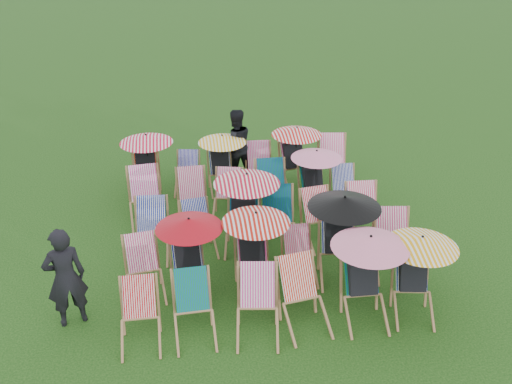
{
  "coord_description": "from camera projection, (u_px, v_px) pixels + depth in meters",
  "views": [
    {
      "loc": [
        -1.31,
        -8.71,
        5.74
      ],
      "look_at": [
        -0.02,
        0.43,
        0.9
      ],
      "focal_mm": 40.0,
      "sensor_mm": 36.0,
      "label": 1
    }
  ],
  "objects": [
    {
      "name": "deckchair_13",
      "position": [
        199.0,
        230.0,
        10.15
      ],
      "size": [
        0.7,
        0.88,
        0.87
      ],
      "rotation": [
        0.0,
        0.0,
        0.17
      ],
      "color": "#966C46",
      "rests_on": "ground"
    },
    {
      "name": "deckchair_7",
      "position": [
        189.0,
        255.0,
        9.03
      ],
      "size": [
        1.07,
        1.14,
        1.27
      ],
      "rotation": [
        0.0,
        0.0,
        0.11
      ],
      "color": "#966C46",
      "rests_on": "ground"
    },
    {
      "name": "deckchair_0",
      "position": [
        140.0,
        317.0,
        8.04
      ],
      "size": [
        0.59,
        0.83,
        0.89
      ],
      "rotation": [
        0.0,
        0.0,
        0.0
      ],
      "color": "#966C46",
      "rests_on": "ground"
    },
    {
      "name": "deckchair_20",
      "position": [
        228.0,
        196.0,
        11.25
      ],
      "size": [
        0.75,
        0.93,
        0.9
      ],
      "rotation": [
        0.0,
        0.0,
        -0.21
      ],
      "color": "#966C46",
      "rests_on": "ground"
    },
    {
      "name": "deckchair_15",
      "position": [
        278.0,
        221.0,
        10.27
      ],
      "size": [
        0.75,
        0.99,
        1.03
      ],
      "rotation": [
        0.0,
        0.0,
        -0.07
      ],
      "color": "#966C46",
      "rests_on": "ground"
    },
    {
      "name": "deckchair_14",
      "position": [
        244.0,
        210.0,
        10.16
      ],
      "size": [
        1.18,
        1.26,
        1.4
      ],
      "rotation": [
        0.0,
        0.0,
        -0.19
      ],
      "color": "#966C46",
      "rests_on": "ground"
    },
    {
      "name": "person_rear",
      "position": [
        235.0,
        145.0,
        12.59
      ],
      "size": [
        0.9,
        0.77,
        1.64
      ],
      "primitive_type": "imported",
      "rotation": [
        0.0,
        0.0,
        3.34
      ],
      "color": "black",
      "rests_on": "ground"
    },
    {
      "name": "deckchair_24",
      "position": [
        146.0,
        164.0,
        11.99
      ],
      "size": [
        1.11,
        1.15,
        1.32
      ],
      "rotation": [
        0.0,
        0.0,
        0.01
      ],
      "color": "#966C46",
      "rests_on": "ground"
    },
    {
      "name": "deckchair_18",
      "position": [
        146.0,
        198.0,
        11.04
      ],
      "size": [
        0.77,
        1.0,
        1.03
      ],
      "rotation": [
        0.0,
        0.0,
        0.1
      ],
      "color": "#966C46",
      "rests_on": "ground"
    },
    {
      "name": "deckchair_23",
      "position": [
        345.0,
        190.0,
        11.55
      ],
      "size": [
        0.58,
        0.8,
        0.84
      ],
      "rotation": [
        0.0,
        0.0,
        -0.04
      ],
      "color": "#966C46",
      "rests_on": "ground"
    },
    {
      "name": "deckchair_19",
      "position": [
        193.0,
        197.0,
        11.13
      ],
      "size": [
        0.66,
        0.91,
        0.96
      ],
      "rotation": [
        0.0,
        0.0,
        0.03
      ],
      "color": "#966C46",
      "rests_on": "ground"
    },
    {
      "name": "deckchair_29",
      "position": [
        333.0,
        162.0,
        12.5
      ],
      "size": [
        0.8,
        1.03,
        1.03
      ],
      "rotation": [
        0.0,
        0.0,
        -0.13
      ],
      "color": "#966C46",
      "rests_on": "ground"
    },
    {
      "name": "deckchair_27",
      "position": [
        260.0,
        168.0,
        12.38
      ],
      "size": [
        0.65,
        0.89,
        0.94
      ],
      "rotation": [
        0.0,
        0.0,
        -0.04
      ],
      "color": "#966C46",
      "rests_on": "ground"
    },
    {
      "name": "deckchair_12",
      "position": [
        151.0,
        231.0,
        10.01
      ],
      "size": [
        0.7,
        0.94,
        0.97
      ],
      "rotation": [
        0.0,
        0.0,
        -0.07
      ],
      "color": "#966C46",
      "rests_on": "ground"
    },
    {
      "name": "deckchair_22",
      "position": [
        315.0,
        179.0,
        11.49
      ],
      "size": [
        1.03,
        1.09,
        1.22
      ],
      "rotation": [
        0.0,
        0.0,
        0.1
      ],
      "color": "#966C46",
      "rests_on": "ground"
    },
    {
      "name": "deckchair_9",
      "position": [
        300.0,
        257.0,
        9.43
      ],
      "size": [
        0.56,
        0.78,
        0.83
      ],
      "rotation": [
        0.0,
        0.0,
        0.02
      ],
      "color": "#966C46",
      "rests_on": "ground"
    },
    {
      "name": "deckchair_6",
      "position": [
        144.0,
        270.0,
        9.04
      ],
      "size": [
        0.72,
        0.92,
        0.91
      ],
      "rotation": [
        0.0,
        0.0,
        0.15
      ],
      "color": "#966C46",
      "rests_on": "ground"
    },
    {
      "name": "deckchair_25",
      "position": [
        187.0,
        174.0,
        12.24
      ],
      "size": [
        0.66,
        0.83,
        0.82
      ],
      "rotation": [
        0.0,
        0.0,
        -0.17
      ],
      "color": "#966C46",
      "rests_on": "ground"
    },
    {
      "name": "deckchair_8",
      "position": [
        254.0,
        249.0,
        9.13
      ],
      "size": [
        1.1,
        1.14,
        1.3
      ],
      "rotation": [
        0.0,
        0.0,
        -0.01
      ],
      "color": "#966C46",
      "rests_on": "ground"
    },
    {
      "name": "ground",
      "position": [
        261.0,
        246.0,
        10.47
      ],
      "size": [
        100.0,
        100.0,
        0.0
      ],
      "primitive_type": "plane",
      "color": "black",
      "rests_on": "ground"
    },
    {
      "name": "deckchair_17",
      "position": [
        365.0,
        215.0,
        10.48
      ],
      "size": [
        0.69,
        0.94,
        0.99
      ],
      "rotation": [
        0.0,
        0.0,
        -0.04
      ],
      "color": "#966C46",
      "rests_on": "ground"
    },
    {
      "name": "deckchair_16",
      "position": [
        321.0,
        219.0,
        10.4
      ],
      "size": [
        0.75,
        0.95,
        0.94
      ],
      "rotation": [
        0.0,
        0.0,
        0.16
      ],
      "color": "#966C46",
      "rests_on": "ground"
    },
    {
      "name": "deckchair_1",
      "position": [
        194.0,
        310.0,
        8.15
      ],
      "size": [
        0.65,
        0.88,
        0.92
      ],
      "rotation": [
        0.0,
        0.0,
        0.05
      ],
      "color": "#966C46",
      "rests_on": "ground"
    },
    {
      "name": "deckchair_5",
      "position": [
        416.0,
        275.0,
        8.52
      ],
      "size": [
        1.09,
        1.16,
        1.3
      ],
      "rotation": [
        0.0,
        0.0,
        -0.16
      ],
      "color": "#966C46",
      "rests_on": "ground"
    },
    {
      "name": "deckchair_26",
      "position": [
        221.0,
        162.0,
        12.22
      ],
      "size": [
        1.02,
        1.08,
        1.21
      ],
      "rotation": [
        0.0,
        0.0,
        0.05
      ],
      "color": "#966C46",
      "rests_on": "ground"
    },
    {
      "name": "deckchair_21",
      "position": [
        273.0,
        191.0,
        11.32
      ],
      "size": [
        0.69,
        0.96,
        1.02
      ],
      "rotation": [
        0.0,
        0.0,
        -0.01
      ],
      "color": "#966C46",
      "rests_on": "ground"
    },
    {
      "name": "deckchair_4",
      "position": [
        366.0,
        277.0,
        8.41
      ],
      "size": [
        1.15,
        1.19,
        1.36
      ],
      "rotation": [
        0.0,
        0.0,
        -0.01
      ],
      "color": "#966C46",
      "rests_on": "ground"
    },
    {
      "name": "person_left",
      "position": [
        65.0,
        277.0,
        8.25
      ],
      "size": [
        0.69,
        0.56,
        1.63
      ],
      "primitive_type": "imported",
      "rotation": [
        0.0,
        0.0,
        3.47
      ],
      "color": "black",
      "rests_on": "ground"
    },
    {
      "name": "deckchair_11",
      "position": [
        394.0,
        245.0,
        9.57
      ],
      "size": [
        0.79,
        1.01,
        1.01
      ],
      "rotation": [
        0.0,
        0.0,
        -0.14
      ],
      "color": "#966C46",
      "rests_on": "ground"
    },
    {
      "name": "deckchair_2",
      "position": [
        258.0,
        307.0,
        8.18
      ],
      "size": [
        0.75,
        0.97,
        0.97
      ],
      "rotation": [
        0.0,
        0.0,
        -0.13
      ],
      "color": "#966C46",
      "rests_on": "ground"
    },
    {
      "name": "deckchair_3",
      "position": [
        304.0,
        298.0,
        8.35
      ],
      "size": [
        0.8,
        1.01,
        0.99
      ],
      "rotation": [
        0.0,
        0.0,
        0.18
      ],
      "color": "#966C46",
      "rests_on": "ground"
    },
    {
      "name": "deckchair_28",
      "position": [
        296.0,
        155.0,
        12.42
      ],
      "size": [
        1.09,
        1.18,
        1.29
      ],
      "rotation": [
        0.0,
        0.0,
        0.15
      ],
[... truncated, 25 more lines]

